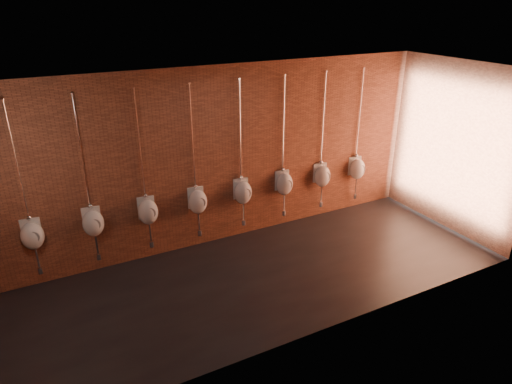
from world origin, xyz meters
The scene contains 10 objects.
ground centered at (0.00, 0.00, 0.00)m, with size 8.50×8.50×0.00m, color black.
room_shell centered at (0.00, 0.00, 2.01)m, with size 8.54×3.04×3.22m.
urinal_0 centered at (-3.01, 1.38, 0.93)m, with size 0.38×0.34×2.71m.
urinal_1 centered at (-2.13, 1.38, 0.93)m, with size 0.38×0.34×2.71m.
urinal_2 centered at (-1.25, 1.38, 0.93)m, with size 0.38×0.34×2.71m.
urinal_3 centered at (-0.37, 1.38, 0.93)m, with size 0.38×0.34×2.71m.
urinal_4 centered at (0.51, 1.38, 0.93)m, with size 0.38×0.34×2.71m.
urinal_5 centered at (1.39, 1.38, 0.93)m, with size 0.38×0.34×2.71m.
urinal_6 centered at (2.27, 1.38, 0.93)m, with size 0.38×0.34×2.71m.
urinal_7 centered at (3.15, 1.38, 0.93)m, with size 0.38×0.34×2.71m.
Camera 1 is at (-2.82, -5.51, 4.24)m, focal length 32.00 mm.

